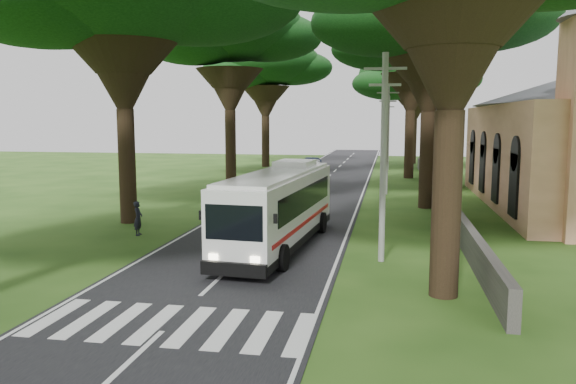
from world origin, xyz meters
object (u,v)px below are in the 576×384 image
object	(u,v)px
coach_bus	(279,207)
pole_mid	(387,137)
pole_near	(383,155)
pedestrian	(138,218)
distant_car_b	(311,163)
pole_far	(388,131)
distant_car_a	(314,165)

from	to	relation	value
coach_bus	pole_mid	bearing A→B (deg)	81.05
pole_near	pole_mid	distance (m)	20.00
pole_mid	pole_near	bearing A→B (deg)	-90.00
pole_mid	coach_bus	size ratio (longest dim) A/B	0.71
pole_mid	pedestrian	distance (m)	20.86
distant_car_b	pedestrian	xyz separation A→B (m)	(-3.02, -37.57, 0.20)
distant_car_b	pedestrian	size ratio (longest dim) A/B	2.19
pole_near	pedestrian	size ratio (longest dim) A/B	4.86
distant_car_b	pole_far	bearing A→B (deg)	10.79
pole_mid	pedestrian	bearing A→B (deg)	-124.02
pole_near	pole_mid	size ratio (longest dim) A/B	1.00
pole_mid	distant_car_a	bearing A→B (deg)	114.93
pole_mid	distant_car_b	world-z (taller)	pole_mid
pole_near	pole_far	distance (m)	40.00
pole_near	pole_far	size ratio (longest dim) A/B	1.00
distant_car_b	pedestrian	distance (m)	37.69
pole_mid	distant_car_a	world-z (taller)	pole_mid
pole_mid	distant_car_b	size ratio (longest dim) A/B	2.22
pedestrian	distant_car_b	bearing A→B (deg)	-13.19
coach_bus	distant_car_a	size ratio (longest dim) A/B	2.70
coach_bus	pedestrian	world-z (taller)	coach_bus
pole_far	coach_bus	xyz separation A→B (m)	(-4.39, -38.32, -2.41)
pole_near	distant_car_b	size ratio (longest dim) A/B	2.22
pole_mid	pole_far	size ratio (longest dim) A/B	1.00
pole_mid	pole_far	bearing A→B (deg)	90.00
distant_car_a	pole_far	bearing A→B (deg)	-160.66
distant_car_a	pedestrian	size ratio (longest dim) A/B	2.55
pole_mid	coach_bus	bearing A→B (deg)	-103.48
pole_near	pole_far	bearing A→B (deg)	90.00
pole_mid	distant_car_b	xyz separation A→B (m)	(-8.50, 20.50, -3.56)
pole_far	pedestrian	size ratio (longest dim) A/B	4.86
pole_near	coach_bus	world-z (taller)	pole_near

